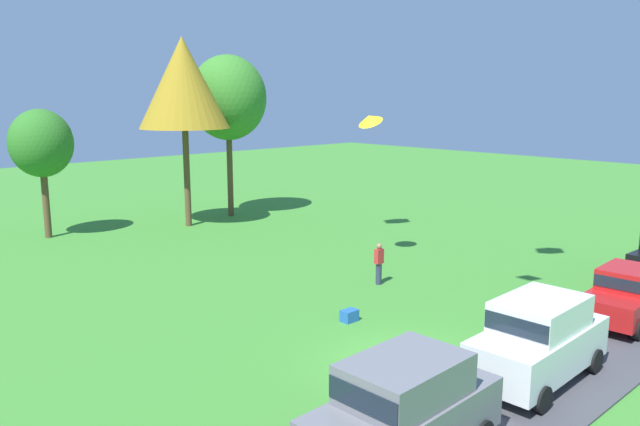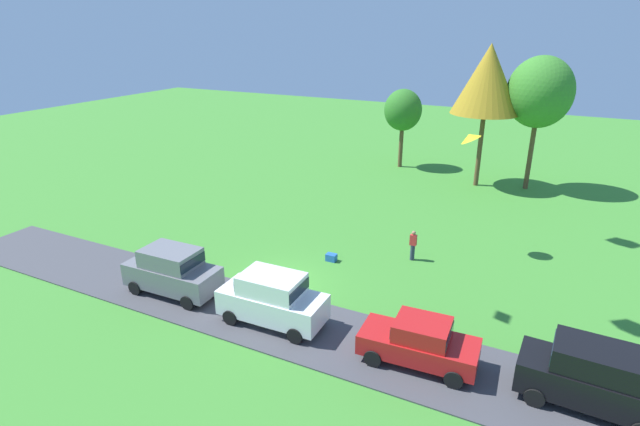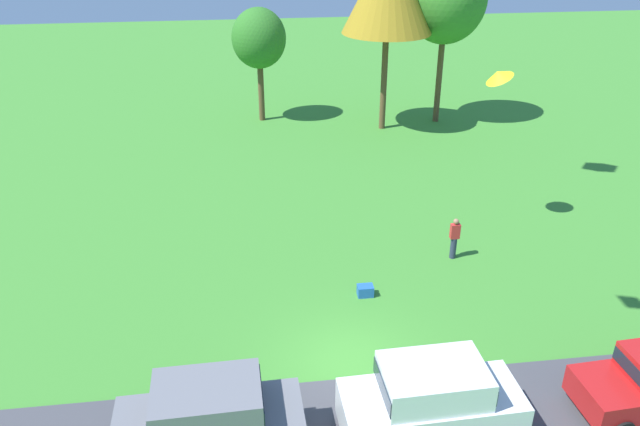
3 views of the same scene
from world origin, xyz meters
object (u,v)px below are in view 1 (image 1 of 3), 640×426
tree_lone_near (183,83)px  kite_delta_trailing_tail (370,119)px  person_watching_sky (379,263)px  car_suv_mid_row (404,407)px  cooler_box (349,316)px  car_suv_by_flagpole (539,336)px  car_sedan_near_entrance (627,293)px  tree_center_back (228,98)px  tree_far_right (41,144)px

tree_lone_near → kite_delta_trailing_tail: tree_lone_near is taller
person_watching_sky → tree_lone_near: size_ratio=0.16×
person_watching_sky → tree_lone_near: 17.07m
car_suv_mid_row → cooler_box: (5.21, 6.58, -1.10)m
tree_lone_near → kite_delta_trailing_tail: 13.15m
car_suv_by_flagpole → kite_delta_trailing_tail: bearing=63.7°
car_sedan_near_entrance → kite_delta_trailing_tail: size_ratio=4.08×
cooler_box → kite_delta_trailing_tail: 9.78m
car_sedan_near_entrance → tree_lone_near: bearing=95.4°
person_watching_sky → kite_delta_trailing_tail: (1.98, 2.42, 5.68)m
car_suv_by_flagpole → person_watching_sky: bearing=67.9°
car_suv_mid_row → tree_lone_near: (9.69, 24.09, 6.95)m
car_suv_mid_row → person_watching_sky: 12.61m
car_suv_by_flagpole → person_watching_sky: car_suv_by_flagpole is taller
car_suv_mid_row → tree_center_back: 28.96m
tree_far_right → car_sedan_near_entrance: bearing=-70.4°
car_suv_by_flagpole → tree_far_right: (-3.06, 26.65, 3.76)m
car_suv_mid_row → person_watching_sky: (9.11, 8.70, -0.42)m
kite_delta_trailing_tail → car_suv_by_flagpole: bearing=-116.3°
car_suv_by_flagpole → car_sedan_near_entrance: size_ratio=1.03×
tree_center_back → kite_delta_trailing_tail: size_ratio=9.12×
kite_delta_trailing_tail → tree_center_back: bearing=80.8°
cooler_box → car_suv_by_flagpole: bearing=-86.9°
person_watching_sky → cooler_box: person_watching_sky is taller
tree_center_back → cooler_box: size_ratio=17.92×
tree_far_right → person_watching_sky: bearing=-69.8°
car_sedan_near_entrance → tree_lone_near: 25.15m
tree_far_right → tree_center_back: size_ratio=0.69×
tree_lone_near → tree_center_back: size_ratio=1.08×
kite_delta_trailing_tail → person_watching_sky: bearing=-129.3°
person_watching_sky → cooler_box: size_ratio=3.05×
car_suv_by_flagpole → person_watching_sky: (3.54, 8.74, -0.42)m
car_sedan_near_entrance → tree_center_back: bearing=86.8°
tree_center_back → kite_delta_trailing_tail: bearing=-99.2°
tree_lone_near → car_sedan_near_entrance: bearing=-84.6°
tree_lone_near → cooler_box: 19.78m
cooler_box → car_sedan_near_entrance: bearing=-43.8°
tree_center_back → cooler_box: tree_center_back is taller
tree_center_back → tree_far_right: bearing=171.4°
tree_center_back → cooler_box: bearing=-113.9°
tree_lone_near → tree_center_back: (3.65, 0.88, -0.85)m
car_sedan_near_entrance → person_watching_sky: size_ratio=2.63×
tree_far_right → tree_center_back: 11.20m
car_suv_by_flagpole → person_watching_sky: size_ratio=2.72×
car_suv_by_flagpole → tree_lone_near: size_ratio=0.43×
car_suv_mid_row → kite_delta_trailing_tail: bearing=45.1°
tree_far_right → kite_delta_trailing_tail: bearing=-61.0°
car_suv_by_flagpole → kite_delta_trailing_tail: size_ratio=4.22×
car_suv_by_flagpole → tree_lone_near: tree_lone_near is taller
tree_center_back → car_suv_mid_row: bearing=-118.1°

